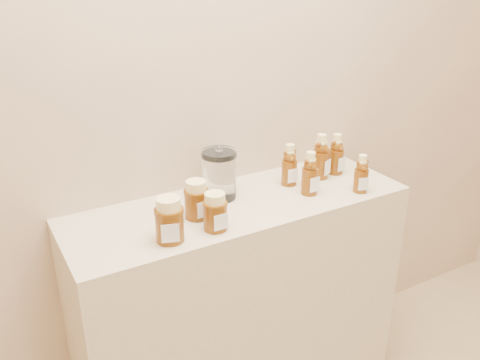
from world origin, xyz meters
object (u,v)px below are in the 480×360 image
display_table (240,310)px  honey_jar_left (169,220)px  bear_bottle_back_left (290,162)px  bear_bottle_front_left (310,170)px  glass_canister (219,172)px

display_table → honey_jar_left: size_ratio=8.69×
honey_jar_left → bear_bottle_back_left: bearing=36.9°
bear_bottle_front_left → bear_bottle_back_left: bearing=96.3°
display_table → honey_jar_left: bearing=-159.2°
bear_bottle_front_left → glass_canister: bearing=153.6°
bear_bottle_back_left → display_table: bearing=-162.0°
display_table → bear_bottle_front_left: (0.25, -0.06, 0.54)m
display_table → glass_canister: glass_canister is taller
display_table → bear_bottle_back_left: bearing=11.1°
display_table → bear_bottle_back_left: (0.23, 0.05, 0.54)m
bear_bottle_back_left → honey_jar_left: size_ratio=1.28×
display_table → glass_canister: bearing=119.1°
display_table → bear_bottle_back_left: bear_bottle_back_left is taller
glass_canister → bear_bottle_back_left: bearing=-5.8°
display_table → honey_jar_left: 0.61m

